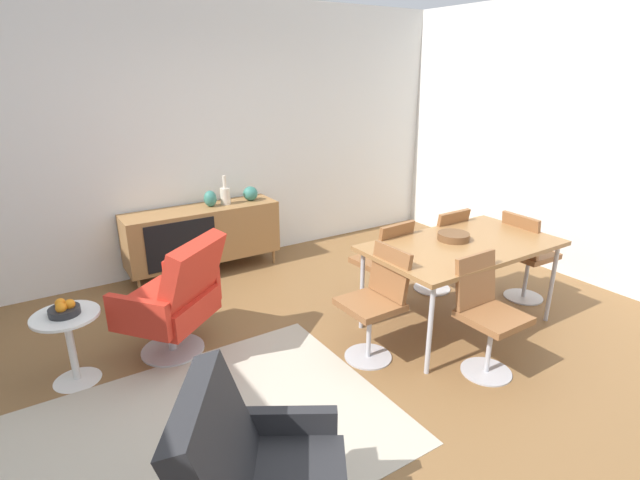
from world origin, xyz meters
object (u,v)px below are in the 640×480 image
Objects in this scene: vase_sculptural_dark at (225,195)px; lounge_chair_red at (175,298)px; side_table_round at (70,340)px; dining_chair_front_left at (486,311)px; dining_chair_far_end at (526,253)px; vase_cobalt at (250,193)px; sideboard at (203,234)px; fruit_bowl at (64,309)px; dining_chair_near_window at (376,300)px; vase_ceramic_small at (210,199)px; dining_table at (462,248)px; dining_chair_back_right at (440,247)px; wooden_bowl_on_table at (453,237)px; dining_chair_back_left at (384,261)px.

lounge_chair_red is at bearing -125.44° from vase_sculptural_dark.
vase_sculptural_dark is at bearing 54.56° from lounge_chair_red.
lounge_chair_red is 0.74m from side_table_round.
dining_chair_far_end is at bearing 24.35° from dining_chair_front_left.
sideboard is at bearing -179.81° from vase_cobalt.
side_table_round is 0.24m from fruit_bowl.
dining_chair_near_window is at bearing -24.33° from side_table_round.
vase_sculptural_dark is 3.05m from dining_chair_far_end.
vase_ceramic_small is 0.11× the size of dining_table.
dining_chair_back_right is (1.47, -1.71, -0.35)m from vase_sculptural_dark.
dining_chair_back_right is 2.50m from lounge_chair_red.
dining_chair_near_window reaches higher than fruit_bowl.
dining_chair_far_end reaches higher than wooden_bowl_on_table.
sideboard is 1.87× the size of dining_chair_back_right.
lounge_chair_red reaches higher than dining_chair_near_window.
vase_cobalt is 0.19× the size of dining_chair_back_left.
lounge_chair_red reaches higher than wooden_bowl_on_table.
vase_cobalt is 0.19× the size of dining_chair_front_left.
dining_chair_far_end is (1.78, 0.00, 0.00)m from dining_chair_near_window.
dining_table is at bearing -63.63° from vase_sculptural_dark.
dining_chair_front_left reaches higher than fruit_bowl.
wooden_bowl_on_table is 0.81m from dining_chair_front_left.
lounge_chair_red reaches higher than fruit_bowl.
sideboard is at bearing 102.77° from dining_chair_near_window.
dining_chair_back_right is at bearing 57.94° from dining_table.
side_table_round is (-2.86, 0.89, -0.38)m from dining_table.
dining_table is 1.87× the size of dining_chair_front_left.
dining_table is 1.87× the size of dining_chair_back_left.
vase_ceramic_small is 1.68m from lounge_chair_red.
dining_chair_back_left is at bearing 179.99° from dining_chair_back_right.
dining_chair_back_right reaches higher than dining_table.
dining_chair_back_right is 0.70m from dining_chair_back_left.
wooden_bowl_on_table is (1.12, -2.16, -0.05)m from vase_sculptural_dark.
vase_cobalt is 0.29m from vase_sculptural_dark.
vase_sculptural_dark reaches higher than dining_chair_far_end.
side_table_round is (-1.97, 0.89, -0.15)m from dining_chair_near_window.
dining_chair_far_end is (2.01, -2.26, -0.35)m from vase_sculptural_dark.
dining_chair_front_left is (-1.24, -0.56, 0.00)m from dining_chair_far_end.
wooden_bowl_on_table is at bearing -57.07° from sideboard.
side_table_round is at bearing 172.46° from dining_chair_back_left.
vase_cobalt reaches higher than side_table_round.
dining_chair_front_left is at bearing -90.23° from dining_chair_back_left.
vase_sculptural_dark is at bearing 105.30° from dining_chair_front_left.
dining_chair_back_left is at bearing -74.14° from vase_cobalt.
dining_chair_near_window is 2.17m from side_table_round.
vase_sculptural_dark is 2.23m from fruit_bowl.
dining_table is (1.29, -2.27, -0.11)m from vase_ceramic_small.
dining_chair_near_window is at bearing 133.88° from dining_chair_front_left.
wooden_bowl_on_table is at bearing -15.43° from fruit_bowl.
vase_sculptural_dark is 0.33× the size of lounge_chair_red.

